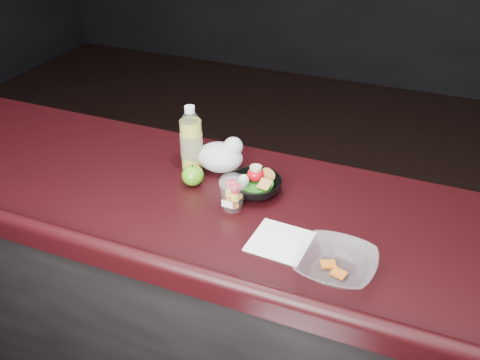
{
  "coord_description": "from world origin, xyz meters",
  "views": [
    {
      "loc": [
        0.48,
        -0.95,
        1.96
      ],
      "look_at": [
        -0.04,
        0.31,
        1.1
      ],
      "focal_mm": 40.0,
      "sensor_mm": 36.0,
      "label": 1
    }
  ],
  "objects_px": {
    "snack_bowl": "(255,185)",
    "takeout_bowl": "(335,264)",
    "green_apple": "(193,175)",
    "fruit_cup": "(233,192)",
    "lemonade_bottle": "(191,143)"
  },
  "relations": [
    {
      "from": "lemonade_bottle",
      "to": "takeout_bowl",
      "type": "relative_size",
      "value": 1.05
    },
    {
      "from": "fruit_cup",
      "to": "green_apple",
      "type": "relative_size",
      "value": 1.58
    },
    {
      "from": "snack_bowl",
      "to": "takeout_bowl",
      "type": "bearing_deg",
      "value": -39.36
    },
    {
      "from": "snack_bowl",
      "to": "takeout_bowl",
      "type": "xyz_separation_m",
      "value": [
        0.32,
        -0.27,
        -0.01
      ]
    },
    {
      "from": "fruit_cup",
      "to": "snack_bowl",
      "type": "relative_size",
      "value": 0.61
    },
    {
      "from": "green_apple",
      "to": "takeout_bowl",
      "type": "height_order",
      "value": "green_apple"
    },
    {
      "from": "lemonade_bottle",
      "to": "fruit_cup",
      "type": "relative_size",
      "value": 1.94
    },
    {
      "from": "lemonade_bottle",
      "to": "green_apple",
      "type": "bearing_deg",
      "value": -62.47
    },
    {
      "from": "takeout_bowl",
      "to": "fruit_cup",
      "type": "bearing_deg",
      "value": 155.55
    },
    {
      "from": "snack_bowl",
      "to": "takeout_bowl",
      "type": "relative_size",
      "value": 0.89
    },
    {
      "from": "lemonade_bottle",
      "to": "fruit_cup",
      "type": "xyz_separation_m",
      "value": [
        0.22,
        -0.17,
        -0.04
      ]
    },
    {
      "from": "fruit_cup",
      "to": "takeout_bowl",
      "type": "bearing_deg",
      "value": -24.45
    },
    {
      "from": "lemonade_bottle",
      "to": "fruit_cup",
      "type": "distance_m",
      "value": 0.28
    },
    {
      "from": "fruit_cup",
      "to": "green_apple",
      "type": "xyz_separation_m",
      "value": [
        -0.17,
        0.08,
        -0.03
      ]
    },
    {
      "from": "lemonade_bottle",
      "to": "green_apple",
      "type": "height_order",
      "value": "lemonade_bottle"
    }
  ]
}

